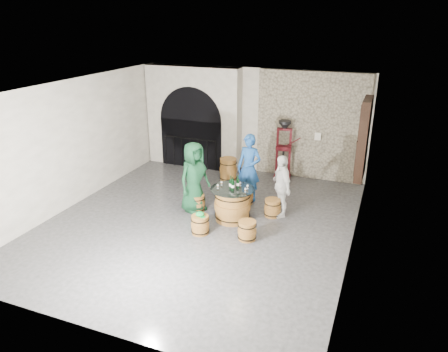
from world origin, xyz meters
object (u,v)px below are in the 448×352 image
at_px(wine_bottle_center, 233,185).
at_px(person_blue, 249,168).
at_px(barrel_table, 232,204).
at_px(barrel_stool_right, 273,208).
at_px(barrel_stool_near_right, 247,230).
at_px(barrel_stool_near_left, 200,225).
at_px(person_green, 194,177).
at_px(wine_bottle_left, 231,183).
at_px(corking_press, 284,145).
at_px(wine_bottle_right, 238,183).
at_px(person_white, 281,186).
at_px(barrel_stool_far, 246,196).
at_px(barrel_stool_left, 197,203).
at_px(side_barrel, 228,170).

bearing_deg(wine_bottle_center, person_blue, 92.07).
height_order(barrel_table, barrel_stool_right, barrel_table).
distance_m(person_blue, wine_bottle_center, 1.36).
bearing_deg(barrel_stool_near_right, barrel_table, 129.18).
bearing_deg(person_blue, barrel_stool_near_left, -92.84).
bearing_deg(barrel_stool_near_left, barrel_stool_right, 48.76).
height_order(person_green, wine_bottle_left, person_green).
bearing_deg(person_blue, barrel_table, -81.26).
bearing_deg(wine_bottle_center, person_green, 168.50).
relative_size(barrel_stool_near_left, person_green, 0.24).
bearing_deg(corking_press, wine_bottle_right, -104.18).
height_order(barrel_stool_right, person_white, person_white).
distance_m(barrel_stool_near_left, person_green, 1.41).
height_order(barrel_stool_far, person_green, person_green).
distance_m(barrel_stool_left, person_green, 0.69).
height_order(barrel_stool_near_right, wine_bottle_center, wine_bottle_center).
bearing_deg(barrel_stool_right, barrel_stool_near_right, -98.90).
height_order(person_green, person_white, person_green).
bearing_deg(corking_press, person_white, -84.87).
relative_size(barrel_stool_left, barrel_stool_near_right, 1.00).
bearing_deg(person_white, barrel_stool_near_right, -50.61).
bearing_deg(person_blue, barrel_stool_far, -81.26).
bearing_deg(person_green, corking_press, -4.71).
relative_size(wine_bottle_left, wine_bottle_right, 1.00).
height_order(barrel_stool_near_right, barrel_stool_near_left, same).
relative_size(person_blue, person_white, 1.16).
bearing_deg(wine_bottle_center, corking_press, 82.84).
bearing_deg(barrel_stool_near_left, person_blue, 79.06).
height_order(barrel_stool_right, corking_press, corking_press).
bearing_deg(person_blue, side_barrel, 140.73).
relative_size(person_blue, wine_bottle_left, 5.56).
bearing_deg(person_white, person_green, -112.12).
bearing_deg(person_blue, person_green, -124.94).
distance_m(barrel_table, barrel_stool_near_right, 1.03).
bearing_deg(barrel_table, wine_bottle_left, -160.92).
distance_m(barrel_table, corking_press, 3.24).
height_order(barrel_stool_right, wine_bottle_right, wine_bottle_right).
xyz_separation_m(barrel_stool_near_right, person_blue, (-0.66, 2.06, 0.69)).
height_order(person_green, wine_bottle_right, person_green).
bearing_deg(corking_press, barrel_stool_near_right, -94.96).
distance_m(wine_bottle_left, corking_press, 3.20).
bearing_deg(barrel_stool_far, person_green, -140.44).
relative_size(person_green, corking_press, 1.01).
relative_size(barrel_stool_near_right, barrel_stool_near_left, 1.00).
bearing_deg(barrel_table, person_blue, 90.64).
xyz_separation_m(barrel_stool_far, wine_bottle_right, (0.11, -0.94, 0.73)).
xyz_separation_m(barrel_stool_near_right, wine_bottle_center, (-0.61, 0.70, 0.73)).
distance_m(barrel_table, barrel_stool_left, 1.03).
xyz_separation_m(person_green, side_barrel, (0.05, 2.23, -0.55)).
height_order(person_blue, corking_press, person_blue).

